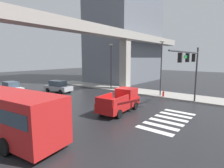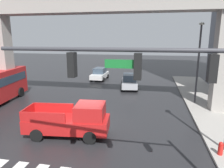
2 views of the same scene
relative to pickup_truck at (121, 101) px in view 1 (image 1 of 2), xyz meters
name	(u,v)px [view 1 (image 1 of 2)]	position (x,y,z in m)	size (l,w,h in m)	color
ground_plane	(111,108)	(0.37, 1.47, -0.99)	(120.00, 120.00, 0.00)	#232326
crosswalk_stripes	(168,120)	(0.37, -4.54, -0.98)	(6.05, 2.80, 0.01)	silver
elevated_overpass	(77,34)	(0.37, 6.42, 6.80)	(58.90, 1.83, 9.18)	#9E9991
sidewalk_east	(140,91)	(9.88, 3.47, -0.91)	(4.00, 36.00, 0.15)	#9E9991
pickup_truck	(121,101)	(0.00, 0.00, 0.00)	(5.26, 2.46, 2.08)	red
sedan_silver	(58,87)	(2.12, 12.91, -0.14)	(2.35, 4.48, 1.72)	#A8AAAF
sedan_white	(11,88)	(-2.66, 17.31, -0.14)	(2.02, 4.33, 1.72)	silver
traffic_signal_mast	(190,63)	(5.39, -4.67, 3.57)	(8.69, 0.32, 6.20)	#38383D
street_lamp_near_corner	(161,62)	(8.68, -0.25, 3.57)	(0.44, 0.70, 7.24)	#38383D
street_lamp_mid_block	(111,61)	(8.68, 8.08, 3.57)	(0.44, 0.70, 7.24)	#38383D
fire_hydrant	(163,94)	(8.28, -0.84, -0.56)	(0.24, 0.24, 0.85)	red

